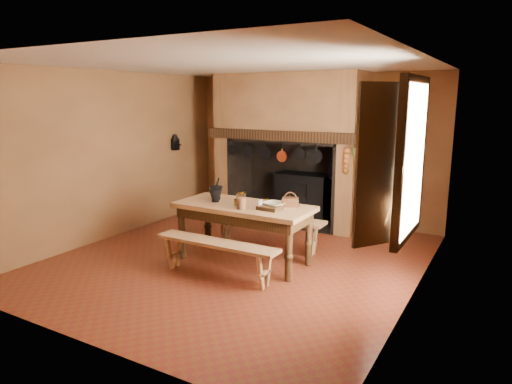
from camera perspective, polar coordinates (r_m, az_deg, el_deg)
floor at (r=6.85m, az=-2.21°, el=-8.39°), size 5.50×5.50×0.00m
ceiling at (r=6.45m, az=-2.41°, el=15.67°), size 5.50×5.50×0.00m
back_wall at (r=8.94m, az=7.13°, el=5.49°), size 5.00×0.02×2.80m
wall_left at (r=8.10m, az=-17.51°, el=4.41°), size 0.02×5.50×2.80m
wall_right at (r=5.61m, az=19.89°, el=1.23°), size 0.02×5.50×2.80m
wall_front at (r=4.46m, az=-21.41°, el=-1.43°), size 5.00×0.02×2.80m
chimney_breast at (r=8.62m, az=4.20°, el=8.07°), size 2.95×0.96×2.80m
iron_range at (r=8.82m, az=5.97°, el=-0.59°), size 1.12×0.55×1.60m
hearth_pans at (r=9.16m, az=-0.44°, el=-2.57°), size 0.51×0.62×0.20m
hanging_pans at (r=8.24m, az=2.40°, el=4.77°), size 1.92×0.29×0.27m
onion_string at (r=7.70m, az=11.22°, el=3.85°), size 0.12×0.10×0.46m
herb_bunch at (r=7.64m, az=12.52°, el=4.11°), size 0.20×0.20×0.35m
window at (r=5.20m, az=17.69°, el=3.96°), size 0.39×1.75×1.76m
wall_coffee_mill at (r=9.16m, az=-10.07°, el=6.28°), size 0.23×0.16×0.31m
work_table at (r=6.55m, az=-1.54°, el=-2.72°), size 1.98×0.88×0.86m
bench_front at (r=6.09m, az=-4.96°, el=-7.30°), size 1.78×0.31×0.50m
bench_back at (r=7.23m, az=1.41°, el=-3.98°), size 1.90×0.33×0.53m
mortar_large at (r=6.84m, az=-4.96°, el=-0.02°), size 0.20×0.20×0.34m
mortar_small at (r=6.69m, az=-5.10°, el=-0.34°), size 0.19×0.19×0.32m
coffee_grinder at (r=6.69m, az=-1.87°, el=-0.62°), size 0.17×0.15×0.19m
brass_mug_a at (r=6.46m, az=-2.43°, el=-1.28°), size 0.08×0.08×0.09m
brass_mug_b at (r=6.48m, az=1.26°, el=-1.23°), size 0.09×0.09×0.09m
mixing_bowl at (r=6.34m, az=2.23°, el=-1.61°), size 0.35×0.35×0.07m
stoneware_crock at (r=6.23m, az=-1.86°, el=-1.43°), size 0.17×0.17×0.16m
glass_jar at (r=6.28m, az=0.44°, el=-1.49°), size 0.08×0.08×0.13m
wicker_basket at (r=6.40m, az=4.31°, el=-1.21°), size 0.26×0.22×0.21m
wooden_tray at (r=6.20m, az=1.70°, el=-2.01°), size 0.32×0.24×0.05m
brass_cup at (r=6.37m, az=-2.14°, el=-1.45°), size 0.14×0.14×0.09m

